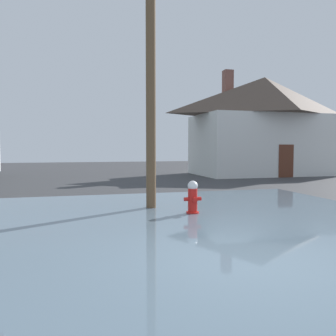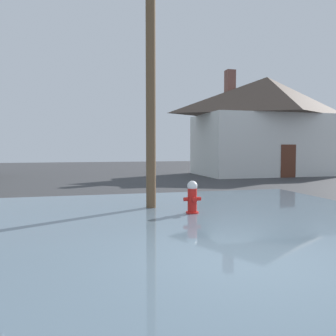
# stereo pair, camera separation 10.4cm
# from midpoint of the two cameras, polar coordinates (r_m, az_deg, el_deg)

# --- Properties ---
(ground_plane) EXTENTS (80.00, 80.00, 0.10)m
(ground_plane) POSITION_cam_midpoint_polar(r_m,az_deg,el_deg) (5.77, 13.74, -15.54)
(ground_plane) COLOR #38383A
(flood_puddle) EXTENTS (11.65, 11.16, 0.08)m
(flood_puddle) POSITION_cam_midpoint_polar(r_m,az_deg,el_deg) (7.91, 2.87, -9.58)
(flood_puddle) COLOR slate
(flood_puddle) RESTS_ON ground
(fire_hydrant) EXTENTS (0.47, 0.40, 0.94)m
(fire_hydrant) POSITION_cam_midpoint_polar(r_m,az_deg,el_deg) (9.25, 3.75, -5.03)
(fire_hydrant) COLOR red
(fire_hydrant) RESTS_ON ground
(utility_pole) EXTENTS (1.60, 0.28, 9.05)m
(utility_pole) POSITION_cam_midpoint_polar(r_m,az_deg,el_deg) (10.41, -3.16, 19.48)
(utility_pole) COLOR brown
(utility_pole) RESTS_ON ground
(house) EXTENTS (9.88, 5.63, 7.05)m
(house) POSITION_cam_midpoint_polar(r_m,az_deg,el_deg) (24.50, 15.36, 6.94)
(house) COLOR silver
(house) RESTS_ON ground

